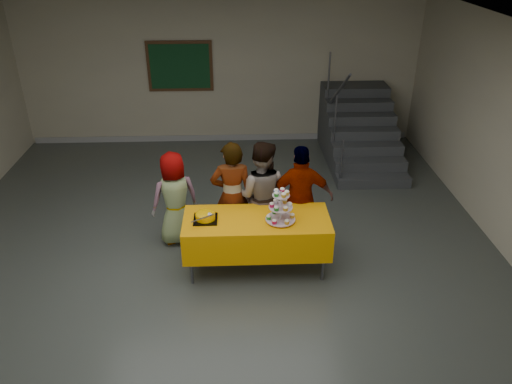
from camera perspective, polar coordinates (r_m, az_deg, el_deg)
The scene contains 10 objects.
room_shell at distance 5.41m, azimuth -5.55°, elevation 6.98°, with size 10.00×10.04×3.02m.
bake_table at distance 6.48m, azimuth 0.07°, elevation -4.69°, with size 1.88×0.78×0.77m.
cupcake_stand at distance 6.23m, azimuth 2.84°, elevation -1.87°, with size 0.38×0.38×0.44m.
bear_cake at distance 6.35m, azimuth -5.81°, elevation -2.73°, with size 0.32×0.36×0.12m.
schoolchild_a at distance 7.10m, azimuth -9.24°, elevation -0.73°, with size 0.67×0.44×1.37m, color slate.
schoolchild_b at distance 6.82m, azimuth -2.74°, elevation -0.52°, with size 0.59×0.38×1.61m, color slate.
schoolchild_c at distance 6.90m, azimuth 0.58°, elevation -0.29°, with size 0.76×0.59×1.57m, color slate.
schoolchild_d at distance 6.86m, azimuth 5.14°, elevation -0.74°, with size 0.90×0.37×1.54m, color slate.
staircase at distance 10.11m, azimuth 11.54°, elevation 6.80°, with size 1.30×2.40×2.04m.
noticeboard at distance 10.34m, azimuth -8.69°, elevation 14.01°, with size 1.30×0.05×1.00m.
Camera 1 is at (0.31, -5.02, 4.07)m, focal length 35.00 mm.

